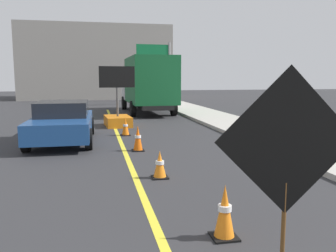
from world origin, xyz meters
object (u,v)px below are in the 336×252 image
Objects in this scene: pickup_car at (63,122)px; arrow_board_trailer at (118,116)px; traffic_cone_mid_lane at (160,165)px; traffic_cone_far_lane at (138,138)px; highway_guide_sign at (160,62)px; traffic_cone_curbside at (125,127)px; traffic_cone_near_sign at (225,212)px; roadwork_sign at (287,145)px; box_truck at (148,83)px.

arrow_board_trailer is at bearing 59.92° from pickup_car.
traffic_cone_far_lane is (-0.12, 3.00, 0.08)m from traffic_cone_mid_lane.
pickup_car is 17.17m from highway_guide_sign.
traffic_cone_mid_lane is 0.79× the size of traffic_cone_far_lane.
traffic_cone_far_lane reaches higher than traffic_cone_mid_lane.
traffic_cone_far_lane is (-3.96, -17.80, -3.05)m from highway_guide_sign.
traffic_cone_curbside is (-0.12, 2.95, -0.04)m from traffic_cone_far_lane.
traffic_cone_near_sign is (2.81, -8.14, -0.32)m from pickup_car.
traffic_cone_mid_lane is 5.95m from traffic_cone_curbside.
pickup_car is 5.64m from traffic_cone_mid_lane.
traffic_cone_curbside is (-0.92, 9.98, -1.13)m from roadwork_sign.
roadwork_sign is 3.04× the size of traffic_cone_far_lane.
box_truck reaches higher than pickup_car.
arrow_board_trailer is 13.14m from highway_guide_sign.
traffic_cone_curbside is (-4.08, -14.85, -3.08)m from highway_guide_sign.
pickup_car is 6.11× the size of traffic_cone_near_sign.
traffic_cone_mid_lane is at bearing -87.64° from arrow_board_trailer.
traffic_cone_near_sign reaches higher than traffic_cone_mid_lane.
traffic_cone_near_sign is at bearing 109.46° from roadwork_sign.
arrow_board_trailer is 8.71m from traffic_cone_mid_lane.
roadwork_sign is at bearing -85.35° from arrow_board_trailer.
arrow_board_trailer is 3.52× the size of traffic_cone_far_lane.
arrow_board_trailer is (-1.03, 12.73, -0.99)m from roadwork_sign.
highway_guide_sign is (3.16, 24.82, 1.95)m from roadwork_sign.
box_truck reaches higher than arrow_board_trailer.
arrow_board_trailer is 5.70m from traffic_cone_far_lane.
arrow_board_trailer is 2.75m from traffic_cone_curbside.
highway_guide_sign is at bearing 79.55° from traffic_cone_mid_lane.
roadwork_sign reaches higher than traffic_cone_mid_lane.
traffic_cone_near_sign reaches higher than traffic_cone_curbside.
traffic_cone_far_lane is at bearing -102.53° from highway_guide_sign.
box_truck is 11.73m from traffic_cone_far_lane.
traffic_cone_near_sign is at bearing -86.61° from arrow_board_trailer.
highway_guide_sign is at bearing 81.67° from traffic_cone_near_sign.
traffic_cone_mid_lane is 3.00m from traffic_cone_far_lane.
roadwork_sign is 3.39× the size of traffic_cone_curbside.
arrow_board_trailer is 0.36× the size of box_truck.
roadwork_sign reaches higher than traffic_cone_far_lane.
traffic_cone_curbside is at bearing 93.70° from traffic_cone_near_sign.
roadwork_sign is 9.65m from pickup_car.
traffic_cone_mid_lane is (-3.84, -20.80, -3.12)m from highway_guide_sign.
pickup_car is 8.61m from traffic_cone_near_sign.
roadwork_sign is at bearing -93.74° from box_truck.
traffic_cone_curbside is (-2.13, -8.51, -1.50)m from box_truck.
pickup_car is at bearing -114.82° from box_truck.
roadwork_sign is 25.10m from highway_guide_sign.
traffic_cone_curbside is at bearing 95.26° from roadwork_sign.
roadwork_sign is at bearing -83.54° from traffic_cone_far_lane.
traffic_cone_mid_lane is (-0.34, 3.08, -0.07)m from traffic_cone_near_sign.
highway_guide_sign reaches higher than box_truck.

